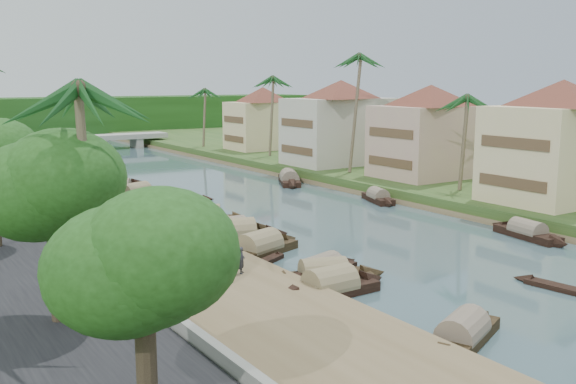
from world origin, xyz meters
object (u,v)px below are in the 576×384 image
sampan_0 (463,335)px  person_near (242,260)px  building_near (560,140)px  bridge (84,140)px  sampan_1 (330,288)px

sampan_0 → person_near: size_ratio=5.06×
building_near → person_near: bearing=-175.3°
bridge → sampan_0: (-9.28, -88.73, -1.31)m
building_near → bridge: bearing=104.4°
bridge → person_near: 77.82m
building_near → person_near: building_near is taller
building_near → sampan_1: 30.44m
sampan_1 → bridge: bearing=82.5°
sampan_1 → building_near: bearing=12.2°
sampan_1 → person_near: bearing=130.7°
sampan_0 → sampan_1: 8.35m
building_near → sampan_1: size_ratio=1.95×
bridge → person_near: bearing=-99.9°
sampan_1 → sampan_0: bearing=-84.2°
bridge → sampan_1: 81.07m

